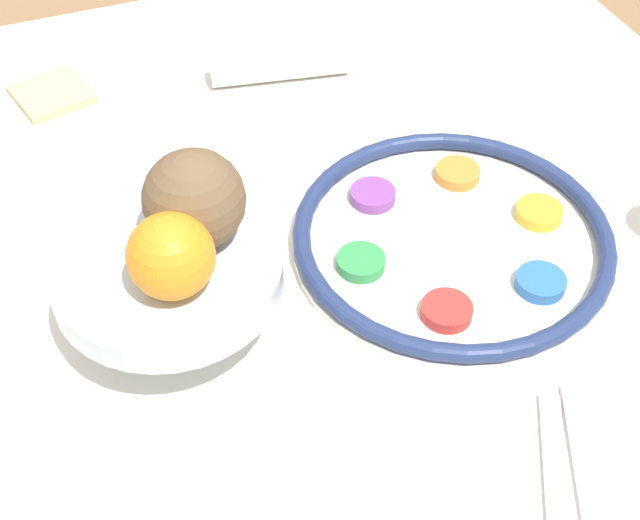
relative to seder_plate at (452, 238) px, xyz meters
The scene contains 9 objects.
dining_table 0.45m from the seder_plate, 41.01° to the right, with size 1.23×1.07×0.78m.
seder_plate is the anchor object (origin of this frame).
fruit_stand 0.32m from the seder_plate, ahead, with size 0.23×0.23×0.10m.
orange_fruit 0.34m from the seder_plate, ahead, with size 0.08×0.08×0.08m.
coconut 0.31m from the seder_plate, ahead, with size 0.10×0.10×0.10m.
bread_plate 0.58m from the seder_plate, 49.74° to the right, with size 0.20×0.20×0.02m.
napkin_roll 0.39m from the seder_plate, 79.82° to the right, with size 0.19×0.07×0.04m.
fork_left 0.30m from the seder_plate, 86.84° to the left, with size 0.09×0.16×0.01m.
fork_right 0.30m from the seder_plate, 81.08° to the left, with size 0.10×0.16×0.01m.
Camera 1 is at (0.24, 0.75, 1.48)m, focal length 50.00 mm.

